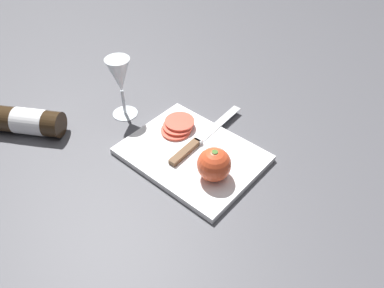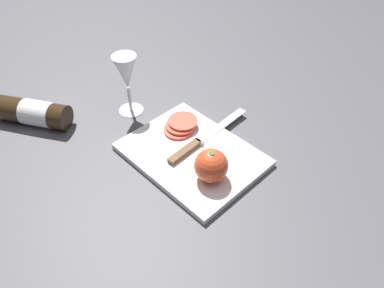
{
  "view_description": "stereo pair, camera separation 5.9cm",
  "coord_description": "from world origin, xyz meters",
  "px_view_note": "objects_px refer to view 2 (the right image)",
  "views": [
    {
      "loc": [
        -0.47,
        0.51,
        0.71
      ],
      "look_at": [
        -0.01,
        -0.02,
        0.05
      ],
      "focal_mm": 35.0,
      "sensor_mm": 36.0,
      "label": 1
    },
    {
      "loc": [
        -0.52,
        0.47,
        0.71
      ],
      "look_at": [
        -0.01,
        -0.02,
        0.05
      ],
      "focal_mm": 35.0,
      "sensor_mm": 36.0,
      "label": 2
    }
  ],
  "objects_px": {
    "knife": "(194,145)",
    "tomato_slice_stack_near": "(181,125)",
    "wine_bottle": "(30,112)",
    "wine_glass": "(126,75)",
    "whole_tomato": "(211,166)"
  },
  "relations": [
    {
      "from": "wine_glass",
      "to": "tomato_slice_stack_near",
      "type": "distance_m",
      "value": 0.21
    },
    {
      "from": "wine_glass",
      "to": "tomato_slice_stack_near",
      "type": "bearing_deg",
      "value": -168.84
    },
    {
      "from": "wine_glass",
      "to": "knife",
      "type": "distance_m",
      "value": 0.28
    },
    {
      "from": "wine_glass",
      "to": "knife",
      "type": "xyz_separation_m",
      "value": [
        -0.26,
        -0.01,
        -0.11
      ]
    },
    {
      "from": "wine_bottle",
      "to": "whole_tomato",
      "type": "bearing_deg",
      "value": -159.03
    },
    {
      "from": "wine_bottle",
      "to": "knife",
      "type": "bearing_deg",
      "value": -149.02
    },
    {
      "from": "wine_bottle",
      "to": "knife",
      "type": "height_order",
      "value": "wine_bottle"
    },
    {
      "from": "tomato_slice_stack_near",
      "to": "knife",
      "type": "bearing_deg",
      "value": 163.06
    },
    {
      "from": "knife",
      "to": "tomato_slice_stack_near",
      "type": "distance_m",
      "value": 0.08
    },
    {
      "from": "wine_glass",
      "to": "knife",
      "type": "bearing_deg",
      "value": -177.3
    },
    {
      "from": "knife",
      "to": "wine_bottle",
      "type": "bearing_deg",
      "value": 118.19
    },
    {
      "from": "wine_bottle",
      "to": "knife",
      "type": "xyz_separation_m",
      "value": [
        -0.42,
        -0.25,
        -0.01
      ]
    },
    {
      "from": "wine_bottle",
      "to": "tomato_slice_stack_near",
      "type": "xyz_separation_m",
      "value": [
        -0.34,
        -0.28,
        -0.01
      ]
    },
    {
      "from": "knife",
      "to": "tomato_slice_stack_near",
      "type": "bearing_deg",
      "value": 70.27
    },
    {
      "from": "wine_bottle",
      "to": "wine_glass",
      "type": "distance_m",
      "value": 0.3
    }
  ]
}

